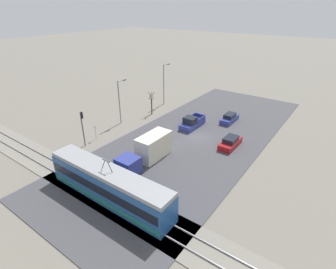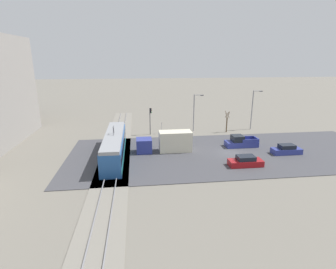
{
  "view_description": "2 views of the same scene",
  "coord_description": "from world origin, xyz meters",
  "views": [
    {
      "loc": [
        -17.47,
        32.04,
        18.45
      ],
      "look_at": [
        0.39,
        7.28,
        3.28
      ],
      "focal_mm": 28.0,
      "sensor_mm": 36.0,
      "label": 1
    },
    {
      "loc": [
        -37.19,
        14.47,
        14.29
      ],
      "look_at": [
        4.13,
        9.41,
        2.14
      ],
      "focal_mm": 28.0,
      "sensor_mm": 36.0,
      "label": 2
    }
  ],
  "objects": [
    {
      "name": "road_surface",
      "position": [
        0.0,
        0.0,
        0.04
      ],
      "size": [
        19.1,
        50.02,
        0.08
      ],
      "color": "#424247",
      "rests_on": "ground"
    },
    {
      "name": "no_parking_sign",
      "position": [
        12.18,
        9.67,
        1.39
      ],
      "size": [
        0.32,
        0.08,
        2.29
      ],
      "color": "gray",
      "rests_on": "ground"
    },
    {
      "name": "ground_plane",
      "position": [
        0.0,
        0.0,
        0.0
      ],
      "size": [
        320.0,
        320.0,
        0.0
      ],
      "primitive_type": "plane",
      "color": "slate"
    },
    {
      "name": "sedan_car_0",
      "position": [
        -5.33,
        -0.16,
        0.67
      ],
      "size": [
        1.87,
        4.61,
        1.44
      ],
      "rotation": [
        0.0,
        0.0,
        3.14
      ],
      "color": "maroon",
      "rests_on": "ground"
    },
    {
      "name": "rail_bed",
      "position": [
        0.0,
        17.89,
        0.05
      ],
      "size": [
        66.73,
        4.4,
        0.22
      ],
      "color": "gray",
      "rests_on": "ground"
    },
    {
      "name": "traffic_light_pole",
      "position": [
        11.92,
        11.86,
        3.36
      ],
      "size": [
        0.28,
        0.47,
        5.18
      ],
      "color": "#47474C",
      "rests_on": "ground"
    },
    {
      "name": "street_lamp_near_crossing",
      "position": [
        13.26,
        -9.28,
        4.66
      ],
      "size": [
        0.36,
        1.95,
        8.08
      ],
      "color": "gray",
      "rests_on": "ground"
    },
    {
      "name": "pickup_truck",
      "position": [
        2.6,
        -2.65,
        0.81
      ],
      "size": [
        2.09,
        5.31,
        1.94
      ],
      "color": "navy",
      "rests_on": "ground"
    },
    {
      "name": "sedan_car_1",
      "position": [
        -1.56,
        -8.35,
        0.69
      ],
      "size": [
        1.72,
        4.49,
        1.47
      ],
      "color": "navy",
      "rests_on": "ground"
    },
    {
      "name": "street_lamp_mid_block",
      "position": [
        13.53,
        2.81,
        4.33
      ],
      "size": [
        0.36,
        1.95,
        7.43
      ],
      "color": "gray",
      "rests_on": "ground"
    },
    {
      "name": "box_truck",
      "position": [
        1.8,
        9.73,
        1.56
      ],
      "size": [
        2.46,
        8.67,
        3.2
      ],
      "color": "navy",
      "rests_on": "ground"
    },
    {
      "name": "street_tree",
      "position": [
        11.83,
        -3.38,
        1.95
      ],
      "size": [
        1.02,
        0.85,
        4.28
      ],
      "color": "brown",
      "rests_on": "ground"
    },
    {
      "name": "light_rail_tram",
      "position": [
        0.23,
        17.89,
        1.8
      ],
      "size": [
        15.36,
        2.76,
        4.67
      ],
      "color": "#235193",
      "rests_on": "ground"
    }
  ]
}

